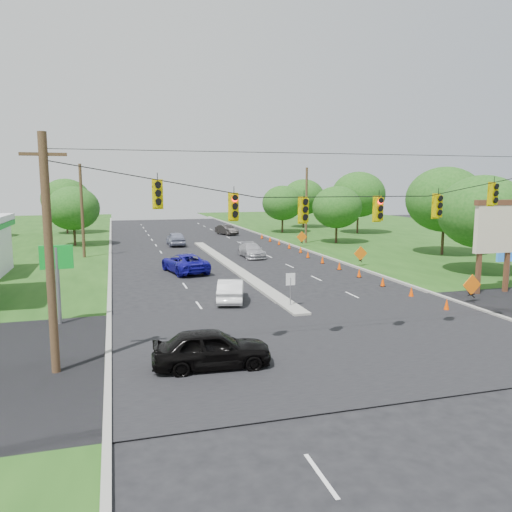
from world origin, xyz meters
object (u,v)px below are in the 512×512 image
object	(u,v)px
blue_pickup	(185,263)
pylon_sign	(497,232)
black_sedan	(212,348)
white_sedan	(231,290)

from	to	relation	value
blue_pickup	pylon_sign	bearing A→B (deg)	132.98
black_sedan	blue_pickup	world-z (taller)	black_sedan
black_sedan	white_sedan	size ratio (longest dim) A/B	1.08
black_sedan	blue_pickup	size ratio (longest dim) A/B	0.83
pylon_sign	white_sedan	size ratio (longest dim) A/B	1.43
black_sedan	blue_pickup	xyz separation A→B (m)	(1.94, 21.39, -0.01)
pylon_sign	blue_pickup	distance (m)	22.96
white_sedan	blue_pickup	world-z (taller)	blue_pickup
black_sedan	white_sedan	distance (m)	11.08
pylon_sign	white_sedan	bearing A→B (deg)	172.27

